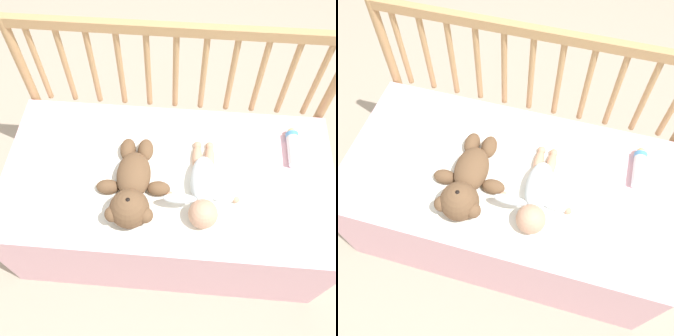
{
  "view_description": "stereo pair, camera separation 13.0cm",
  "coord_description": "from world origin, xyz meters",
  "views": [
    {
      "loc": [
        0.06,
        -0.69,
        1.6
      ],
      "look_at": [
        0.0,
        -0.01,
        0.5
      ],
      "focal_mm": 40.0,
      "sensor_mm": 36.0,
      "label": 1
    },
    {
      "loc": [
        0.18,
        -0.67,
        1.6
      ],
      "look_at": [
        0.0,
        -0.01,
        0.5
      ],
      "focal_mm": 40.0,
      "sensor_mm": 36.0,
      "label": 2
    }
  ],
  "objects": [
    {
      "name": "baby",
      "position": [
        0.13,
        -0.07,
        0.48
      ],
      "size": [
        0.27,
        0.36,
        0.1
      ],
      "color": "white",
      "rests_on": "crib_mattress"
    },
    {
      "name": "baby_bottle",
      "position": [
        0.46,
        0.14,
        0.46
      ],
      "size": [
        0.05,
        0.16,
        0.05
      ],
      "color": "white",
      "rests_on": "crib_mattress"
    },
    {
      "name": "teddy_bear",
      "position": [
        -0.11,
        -0.1,
        0.49
      ],
      "size": [
        0.26,
        0.37,
        0.13
      ],
      "color": "brown",
      "rests_on": "crib_mattress"
    },
    {
      "name": "crib_mattress",
      "position": [
        0.0,
        0.0,
        0.22
      ],
      "size": [
        1.21,
        0.62,
        0.44
      ],
      "color": "#EDB7C6",
      "rests_on": "ground_plane"
    },
    {
      "name": "blanket",
      "position": [
        0.0,
        -0.04,
        0.44
      ],
      "size": [
        0.72,
        0.48,
        0.01
      ],
      "color": "white",
      "rests_on": "crib_mattress"
    },
    {
      "name": "crib_rail",
      "position": [
        0.0,
        0.33,
        0.58
      ],
      "size": [
        1.21,
        0.04,
        0.82
      ],
      "color": "tan",
      "rests_on": "ground_plane"
    },
    {
      "name": "ground_plane",
      "position": [
        0.0,
        0.0,
        0.0
      ],
      "size": [
        12.0,
        12.0,
        0.0
      ],
      "primitive_type": "plane",
      "color": "tan"
    }
  ]
}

